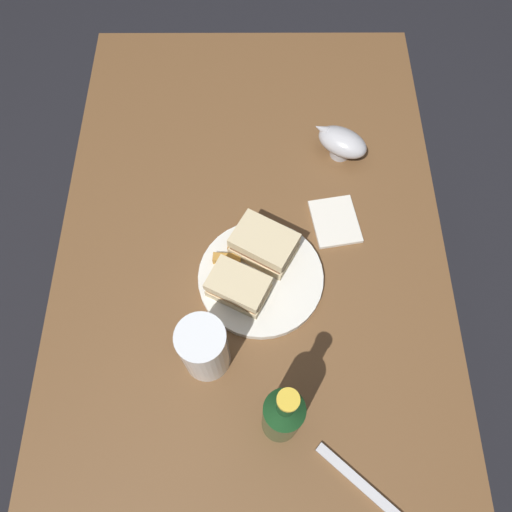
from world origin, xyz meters
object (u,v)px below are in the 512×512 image
(napkin, at_px, (335,221))
(fork, at_px, (362,485))
(sandwich_half_left, at_px, (264,245))
(gravy_boat, at_px, (342,142))
(plate, at_px, (261,278))
(sandwich_half_right, at_px, (238,287))
(pint_glass, at_px, (205,350))
(cider_bottle, at_px, (283,415))

(napkin, height_order, fork, napkin)
(sandwich_half_left, relative_size, gravy_boat, 1.09)
(sandwich_half_left, bearing_deg, plate, 172.86)
(gravy_boat, xyz_separation_m, fork, (-0.66, 0.01, -0.04))
(sandwich_half_left, xyz_separation_m, napkin, (0.07, -0.15, -0.04))
(sandwich_half_right, height_order, gravy_boat, sandwich_half_right)
(napkin, bearing_deg, sandwich_half_left, 116.69)
(sandwich_half_left, xyz_separation_m, pint_glass, (-0.21, 0.10, 0.02))
(pint_glass, bearing_deg, cider_bottle, -131.25)
(fork, bearing_deg, napkin, -47.96)
(napkin, bearing_deg, fork, -178.96)
(plate, xyz_separation_m, gravy_boat, (0.30, -0.17, 0.03))
(napkin, bearing_deg, pint_glass, 138.35)
(cider_bottle, bearing_deg, plate, 6.57)
(gravy_boat, distance_m, fork, 0.66)
(sandwich_half_right, height_order, cider_bottle, cider_bottle)
(cider_bottle, bearing_deg, gravy_boat, -14.25)
(plate, xyz_separation_m, sandwich_half_right, (-0.03, 0.04, 0.03))
(sandwich_half_left, relative_size, fork, 0.77)
(cider_bottle, xyz_separation_m, fork, (-0.10, -0.13, -0.10))
(plate, xyz_separation_m, cider_bottle, (-0.27, -0.03, 0.09))
(pint_glass, bearing_deg, fork, -128.78)
(sandwich_half_left, distance_m, sandwich_half_right, 0.10)
(pint_glass, bearing_deg, sandwich_half_right, -24.34)
(gravy_boat, height_order, fork, gravy_boat)
(pint_glass, relative_size, cider_bottle, 0.57)
(cider_bottle, height_order, napkin, cider_bottle)
(sandwich_half_left, relative_size, napkin, 1.26)
(plate, xyz_separation_m, pint_glass, (-0.15, 0.10, 0.05))
(sandwich_half_right, bearing_deg, napkin, -50.81)
(gravy_boat, bearing_deg, pint_glass, 149.18)
(fork, bearing_deg, cider_bottle, 4.79)
(sandwich_half_left, relative_size, sandwich_half_right, 1.10)
(pint_glass, relative_size, fork, 0.79)
(sandwich_half_left, bearing_deg, sandwich_half_right, 150.55)
(gravy_boat, bearing_deg, napkin, 173.00)
(pint_glass, height_order, cider_bottle, cider_bottle)
(sandwich_half_right, xyz_separation_m, pint_glass, (-0.12, 0.06, 0.02))
(pint_glass, height_order, gravy_boat, pint_glass)
(plate, distance_m, sandwich_half_right, 0.06)
(cider_bottle, bearing_deg, sandwich_half_right, 17.12)
(sandwich_half_right, height_order, fork, sandwich_half_right)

